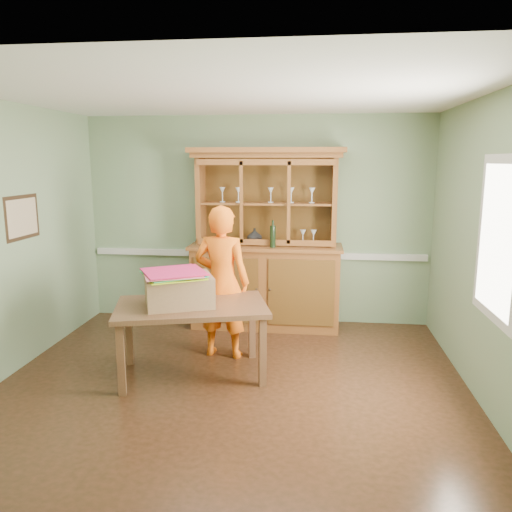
# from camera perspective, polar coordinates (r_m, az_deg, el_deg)

# --- Properties ---
(floor) EXTENTS (4.50, 4.50, 0.00)m
(floor) POSITION_cam_1_polar(r_m,az_deg,el_deg) (5.03, -2.67, -14.15)
(floor) COLOR #4C2818
(floor) RESTS_ON ground
(ceiling) EXTENTS (4.50, 4.50, 0.00)m
(ceiling) POSITION_cam_1_polar(r_m,az_deg,el_deg) (4.60, -2.98, 18.02)
(ceiling) COLOR white
(ceiling) RESTS_ON wall_back
(wall_back) EXTENTS (4.50, 0.00, 4.50)m
(wall_back) POSITION_cam_1_polar(r_m,az_deg,el_deg) (6.59, 0.08, 4.09)
(wall_back) COLOR gray
(wall_back) RESTS_ON floor
(wall_left) EXTENTS (0.00, 4.00, 4.00)m
(wall_left) POSITION_cam_1_polar(r_m,az_deg,el_deg) (5.47, -26.77, 1.53)
(wall_left) COLOR gray
(wall_left) RESTS_ON floor
(wall_right) EXTENTS (0.00, 4.00, 4.00)m
(wall_right) POSITION_cam_1_polar(r_m,az_deg,el_deg) (4.80, 24.73, 0.54)
(wall_right) COLOR gray
(wall_right) RESTS_ON floor
(wall_front) EXTENTS (4.50, 0.00, 4.50)m
(wall_front) POSITION_cam_1_polar(r_m,az_deg,el_deg) (2.72, -9.85, -5.89)
(wall_front) COLOR gray
(wall_front) RESTS_ON floor
(chair_rail) EXTENTS (4.41, 0.05, 0.08)m
(chair_rail) POSITION_cam_1_polar(r_m,az_deg,el_deg) (6.63, 0.05, 0.20)
(chair_rail) COLOR silver
(chair_rail) RESTS_ON wall_back
(framed_map) EXTENTS (0.03, 0.60, 0.46)m
(framed_map) POSITION_cam_1_polar(r_m,az_deg,el_deg) (5.68, -25.11, 4.01)
(framed_map) COLOR #342214
(framed_map) RESTS_ON wall_left
(window_panel) EXTENTS (0.03, 0.96, 1.36)m
(window_panel) POSITION_cam_1_polar(r_m,az_deg,el_deg) (4.49, 25.78, 1.75)
(window_panel) COLOR silver
(window_panel) RESTS_ON wall_right
(china_hutch) EXTENTS (1.94, 0.64, 2.28)m
(china_hutch) POSITION_cam_1_polar(r_m,az_deg,el_deg) (6.41, 1.13, -1.09)
(china_hutch) COLOR brown
(china_hutch) RESTS_ON floor
(dining_table) EXTENTS (1.64, 1.23, 0.73)m
(dining_table) POSITION_cam_1_polar(r_m,az_deg,el_deg) (5.00, -7.37, -6.46)
(dining_table) COLOR brown
(dining_table) RESTS_ON floor
(cardboard_box) EXTENTS (0.78, 0.71, 0.29)m
(cardboard_box) POSITION_cam_1_polar(r_m,az_deg,el_deg) (4.94, -8.80, -3.90)
(cardboard_box) COLOR #906C4A
(cardboard_box) RESTS_ON dining_table
(kite_stack) EXTENTS (0.72, 0.72, 0.05)m
(kite_stack) POSITION_cam_1_polar(r_m,az_deg,el_deg) (4.88, -9.26, -1.97)
(kite_stack) COLOR #BCDF1C
(kite_stack) RESTS_ON cardboard_box
(person) EXTENTS (0.65, 0.47, 1.67)m
(person) POSITION_cam_1_polar(r_m,az_deg,el_deg) (5.41, -3.91, -2.99)
(person) COLOR orange
(person) RESTS_ON floor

